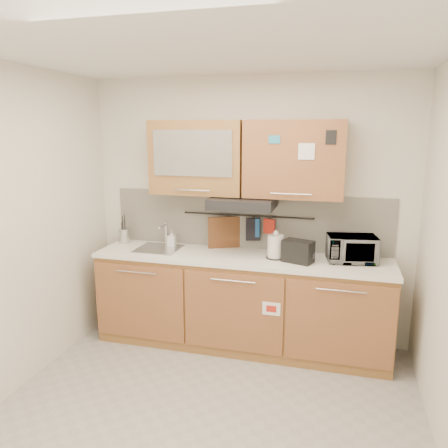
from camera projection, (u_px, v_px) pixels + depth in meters
The scene contains 20 objects.
floor at pixel (204, 419), 3.22m from camera, with size 3.20×3.20×0.00m, color #9E9993.
ceiling at pixel (200, 45), 2.67m from camera, with size 3.20×3.20×0.00m, color white.
wall_back at pixel (248, 211), 4.36m from camera, with size 3.20×3.20×0.00m, color silver.
wall_left at pixel (4, 235), 3.35m from camera, with size 3.00×3.00×0.00m, color silver.
base_cabinet at pixel (241, 306), 4.26m from camera, with size 2.80×0.64×0.88m.
countertop at pixel (241, 258), 4.15m from camera, with size 2.82×0.62×0.04m, color white.
backsplash at pixel (248, 221), 4.37m from camera, with size 2.80×0.02×0.56m, color silver.
upper_cabinets at pixel (244, 158), 4.08m from camera, with size 1.82×0.37×0.70m.
range_hood at pixel (243, 203), 4.10m from camera, with size 0.60×0.46×0.10m, color black.
sink at pixel (159, 249), 4.38m from camera, with size 0.42×0.40×0.26m.
utensil_rail at pixel (247, 216), 4.32m from camera, with size 0.02×0.02×1.30m, color black.
utensil_crock at pixel (124, 235), 4.61m from camera, with size 0.16×0.16×0.31m.
kettle at pixel (276, 247), 4.05m from camera, with size 0.20×0.19×0.26m.
toaster at pixel (298, 251), 3.93m from camera, with size 0.30×0.24×0.20m.
microwave at pixel (352, 249), 3.94m from camera, with size 0.43×0.29×0.24m, color #999999.
soap_bottle at pixel (172, 238), 4.45m from camera, with size 0.08×0.08×0.17m, color #999999.
cutting_board at pixel (226, 239), 4.41m from camera, with size 0.37×0.03×0.46m, color brown.
oven_mitt at pixel (254, 227), 4.31m from camera, with size 0.11×0.03×0.19m, color navy.
dark_pouch at pixel (253, 229), 4.32m from camera, with size 0.14×0.04×0.22m, color black.
pot_holder at pixel (269, 226), 4.27m from camera, with size 0.12×0.02×0.15m, color red.
Camera 1 is at (0.88, -2.70, 2.10)m, focal length 35.00 mm.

